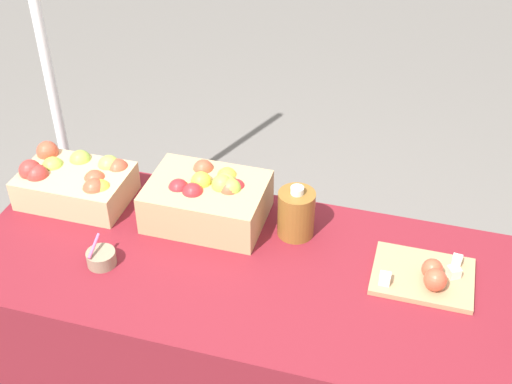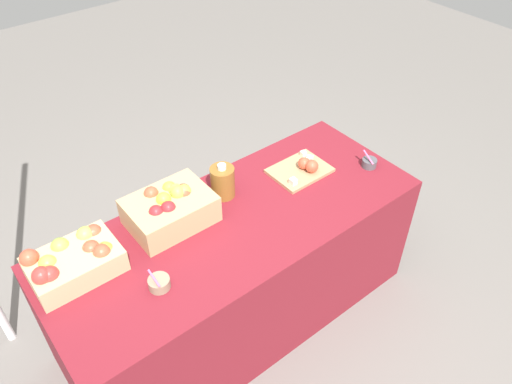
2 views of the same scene
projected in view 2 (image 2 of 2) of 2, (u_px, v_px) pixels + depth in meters
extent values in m
plane|color=slate|center=(239.00, 312.00, 2.90)|extent=(10.00, 10.00, 0.00)
cube|color=maroon|center=(237.00, 271.00, 2.66)|extent=(1.90, 0.76, 0.74)
cube|color=tan|center=(75.00, 264.00, 2.14)|extent=(0.38, 0.25, 0.11)
sphere|color=#99B742|center=(60.00, 246.00, 2.15)|extent=(0.08, 0.08, 0.08)
sphere|color=#B2332D|center=(42.00, 276.00, 2.00)|extent=(0.08, 0.08, 0.08)
sphere|color=#99B742|center=(48.00, 264.00, 2.08)|extent=(0.08, 0.08, 0.08)
sphere|color=#B2332D|center=(50.00, 275.00, 2.02)|extent=(0.08, 0.08, 0.08)
sphere|color=gold|center=(105.00, 251.00, 2.15)|extent=(0.08, 0.08, 0.08)
sphere|color=#D14C33|center=(92.00, 249.00, 2.15)|extent=(0.08, 0.08, 0.08)
sphere|color=#D14C33|center=(29.00, 258.00, 2.08)|extent=(0.08, 0.08, 0.08)
sphere|color=#D14C33|center=(102.00, 253.00, 2.12)|extent=(0.08, 0.08, 0.08)
sphere|color=#B2C64C|center=(85.00, 235.00, 2.20)|extent=(0.08, 0.08, 0.08)
sphere|color=#D14C33|center=(94.00, 233.00, 2.22)|extent=(0.08, 0.08, 0.08)
cube|color=tan|center=(170.00, 210.00, 2.37)|extent=(0.40, 0.29, 0.14)
sphere|color=gold|center=(164.00, 200.00, 2.32)|extent=(0.07, 0.07, 0.07)
sphere|color=#D14C33|center=(151.00, 194.00, 2.36)|extent=(0.07, 0.07, 0.07)
sphere|color=gold|center=(169.00, 189.00, 2.40)|extent=(0.07, 0.07, 0.07)
sphere|color=red|center=(156.00, 213.00, 2.27)|extent=(0.07, 0.07, 0.07)
sphere|color=#99B742|center=(178.00, 193.00, 2.35)|extent=(0.07, 0.07, 0.07)
sphere|color=#99B742|center=(184.00, 192.00, 2.37)|extent=(0.07, 0.07, 0.07)
sphere|color=red|center=(168.00, 208.00, 2.29)|extent=(0.07, 0.07, 0.07)
sphere|color=#B2C64C|center=(176.00, 191.00, 2.37)|extent=(0.07, 0.07, 0.07)
sphere|color=red|center=(183.00, 191.00, 2.40)|extent=(0.07, 0.07, 0.07)
sphere|color=#D14C33|center=(184.00, 193.00, 2.37)|extent=(0.07, 0.07, 0.07)
cube|color=tan|center=(300.00, 171.00, 2.70)|extent=(0.31, 0.24, 0.02)
cube|color=beige|center=(293.00, 181.00, 2.59)|extent=(0.03, 0.03, 0.03)
sphere|color=#D14C33|center=(304.00, 163.00, 2.68)|extent=(0.07, 0.07, 0.07)
cube|color=beige|center=(310.00, 159.00, 2.74)|extent=(0.05, 0.05, 0.03)
cube|color=beige|center=(303.00, 164.00, 2.71)|extent=(0.04, 0.04, 0.03)
sphere|color=#D14C33|center=(312.00, 166.00, 2.66)|extent=(0.07, 0.07, 0.07)
cube|color=beige|center=(303.00, 154.00, 2.78)|extent=(0.03, 0.03, 0.03)
cylinder|color=#4C4C51|center=(369.00, 163.00, 2.73)|extent=(0.08, 0.08, 0.05)
cylinder|color=#EA598C|center=(368.00, 157.00, 2.69)|extent=(0.02, 0.09, 0.05)
cylinder|color=gray|center=(159.00, 283.00, 2.10)|extent=(0.09, 0.09, 0.05)
cylinder|color=#EA598C|center=(154.00, 278.00, 2.06)|extent=(0.01, 0.09, 0.04)
cylinder|color=brown|center=(223.00, 182.00, 2.51)|extent=(0.12, 0.12, 0.17)
cylinder|color=silver|center=(222.00, 167.00, 2.45)|extent=(0.04, 0.04, 0.02)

